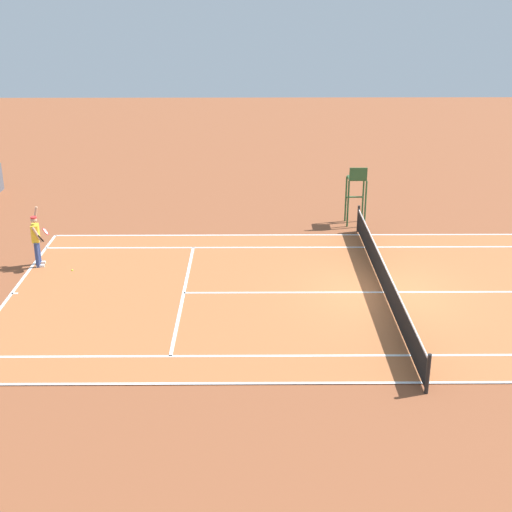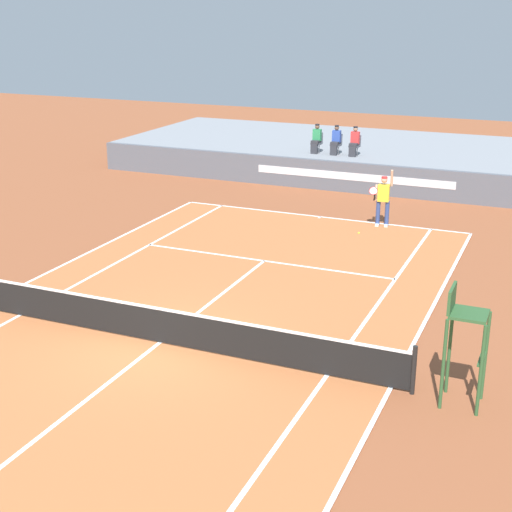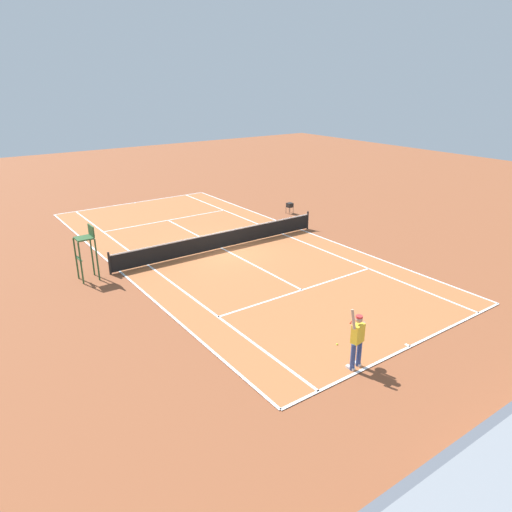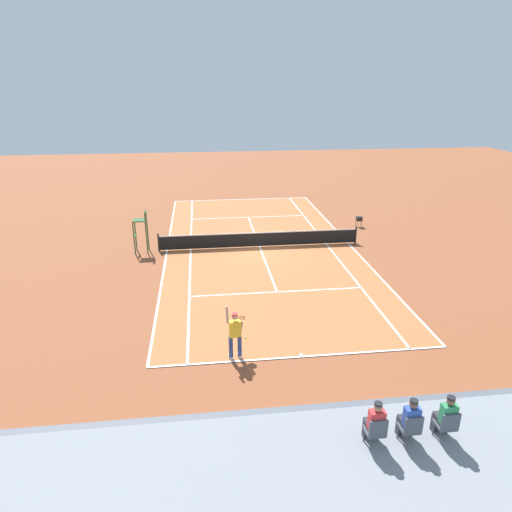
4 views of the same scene
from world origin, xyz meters
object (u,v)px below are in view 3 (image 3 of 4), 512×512
object	(u,v)px
tennis_player	(357,340)
ball_hopper	(290,205)
tennis_ball	(337,344)
umpire_chair	(86,246)

from	to	relation	value
tennis_player	ball_hopper	xyz separation A→B (m)	(-9.66, -14.93, -0.42)
tennis_ball	ball_hopper	bearing A→B (deg)	-123.83
tennis_player	tennis_ball	distance (m)	1.66
tennis_player	ball_hopper	bearing A→B (deg)	-122.90
umpire_chair	ball_hopper	world-z (taller)	umpire_chair
tennis_ball	umpire_chair	distance (m)	11.61
ball_hopper	tennis_player	bearing A→B (deg)	57.10
tennis_player	ball_hopper	distance (m)	17.79
tennis_player	umpire_chair	size ratio (longest dim) A/B	0.85
umpire_chair	tennis_ball	bearing A→B (deg)	115.44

